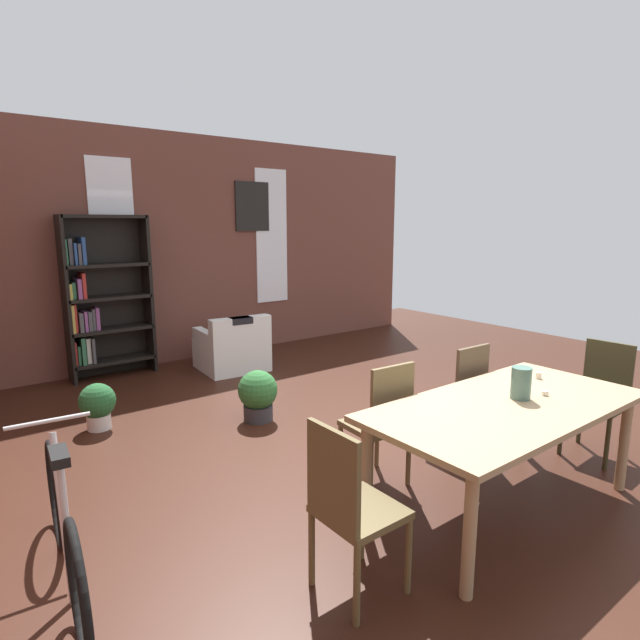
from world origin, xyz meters
TOP-DOWN VIEW (x-y plane):
  - ground_plane at (0.00, 0.00)m, footprint 10.81×10.81m
  - back_wall_brick at (0.00, 4.22)m, footprint 7.74×0.12m
  - window_pane_0 at (-1.18, 4.15)m, footprint 0.55×0.02m
  - window_pane_1 at (1.18, 4.15)m, footprint 0.55×0.02m
  - dining_table at (-0.14, -0.85)m, footprint 2.01×0.98m
  - vase_on_table at (-0.00, -0.85)m, footprint 0.13×0.13m
  - tealight_candle_0 at (0.52, -0.69)m, footprint 0.04×0.04m
  - tealight_candle_1 at (0.20, -0.92)m, footprint 0.04×0.04m
  - dining_chair_far_left at (-0.60, -0.14)m, footprint 0.42×0.42m
  - dining_chair_head_left at (-1.52, -0.85)m, footprint 0.40×0.40m
  - dining_chair_head_right at (1.24, -0.85)m, footprint 0.42×0.42m
  - dining_chair_far_right at (0.31, -0.14)m, footprint 0.41×0.41m
  - bookshelf_tall at (-1.44, 3.96)m, footprint 1.02×0.33m
  - armchair_white at (-0.01, 3.26)m, footprint 0.86×0.86m
  - bicycle_second at (-2.67, 0.09)m, footprint 0.44×1.65m
  - potted_plant_by_shelf at (-0.66, 1.53)m, footprint 0.39×0.39m
  - potted_plant_corner at (-1.97, 2.25)m, footprint 0.33×0.33m
  - framed_picture at (0.85, 4.14)m, footprint 0.56×0.03m

SIDE VIEW (x-z plane):
  - ground_plane at x=0.00m, z-range 0.00..0.00m
  - potted_plant_corner at x=-1.97m, z-range 0.02..0.47m
  - potted_plant_by_shelf at x=-0.66m, z-range 0.02..0.52m
  - armchair_white at x=-0.01m, z-range -0.10..0.65m
  - bicycle_second at x=-2.67m, z-range -0.11..0.77m
  - dining_chair_far_left at x=-0.60m, z-range 0.04..0.99m
  - dining_chair_head_left at x=-1.52m, z-range 0.04..0.99m
  - dining_chair_head_right at x=1.24m, z-range 0.04..0.99m
  - dining_chair_far_right at x=0.31m, z-range 0.04..0.99m
  - dining_table at x=-0.14m, z-range 0.30..1.05m
  - tealight_candle_1 at x=0.20m, z-range 0.75..0.78m
  - tealight_candle_0 at x=0.52m, z-range 0.75..0.80m
  - vase_on_table at x=0.00m, z-range 0.75..0.97m
  - bookshelf_tall at x=-1.44m, z-range -0.01..2.01m
  - back_wall_brick at x=0.00m, z-range 0.00..3.12m
  - window_pane_0 at x=-1.18m, z-range 0.70..2.73m
  - window_pane_1 at x=1.18m, z-range 0.70..2.73m
  - framed_picture at x=0.85m, z-range 1.80..2.52m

